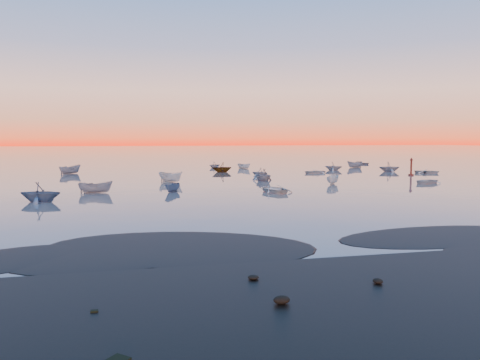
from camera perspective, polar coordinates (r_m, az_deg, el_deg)
name	(u,v)px	position (r m, az deg, el deg)	size (l,w,h in m)	color
ground	(193,162)	(126.69, -5.75, 2.18)	(600.00, 600.00, 0.00)	slate
mud_lobes	(411,244)	(30.03, 20.09, -7.35)	(140.00, 6.00, 0.07)	black
moored_fleet	(228,175)	(80.39, -1.44, 0.56)	(124.00, 58.00, 1.20)	silver
boat_near_center	(96,193)	(57.01, -17.18, -1.52)	(3.92, 1.66, 1.36)	slate
boat_near_right	(263,181)	(70.46, 2.87, -0.08)	(3.92, 1.76, 1.37)	slate
channel_marker	(411,168)	(85.81, 20.14, 1.38)	(0.90, 0.90, 3.20)	#45140E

